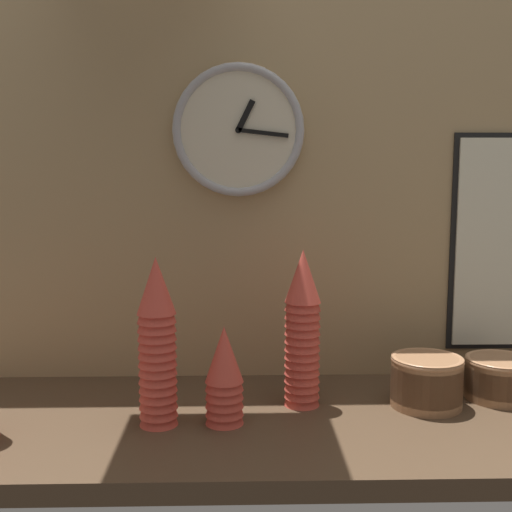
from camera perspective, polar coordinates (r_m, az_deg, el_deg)
The scene contains 8 objects.
ground_plane at distance 1.35m, azimuth 1.84°, elevation -14.69°, with size 1.60×0.56×0.04m, color #4C3826.
wall_tiled_back at distance 1.51m, azimuth 1.34°, elevation 8.89°, with size 1.60×0.03×1.05m.
cup_stack_center_left at distance 1.25m, azimuth -8.78°, elevation -7.57°, with size 0.08×0.08×0.33m.
cup_stack_center_right at distance 1.35m, azimuth 4.15°, elevation -6.43°, with size 0.08×0.08×0.33m.
cup_stack_center at distance 1.27m, azimuth -2.84°, elevation -10.54°, with size 0.08×0.08×0.20m.
bowl_stack_right at distance 1.41m, azimuth 14.92°, elevation -10.62°, with size 0.15×0.15×0.11m.
bowl_stack_far_right at distance 1.51m, azimuth 20.87°, elevation -10.02°, with size 0.15×0.15×0.09m.
wall_clock at distance 1.48m, azimuth -1.57°, elevation 11.12°, with size 0.30×0.03×0.30m.
Camera 1 is at (-0.07, -1.24, 0.50)m, focal length 45.00 mm.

